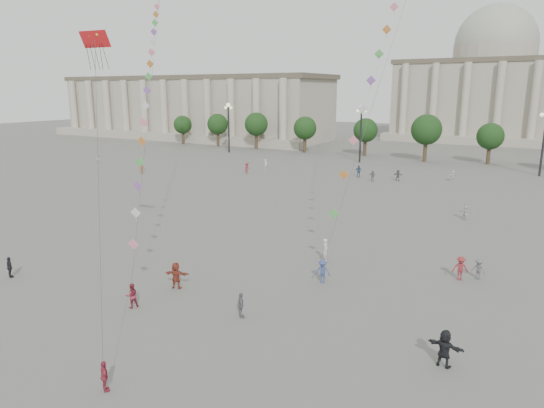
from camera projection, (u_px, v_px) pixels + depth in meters
The scene contains 27 objects.
ground at pixel (167, 352), 25.34m from camera, with size 360.00×360.00×0.00m, color #5C5A57.
hall_west at pixel (191, 107), 139.05m from camera, with size 84.00×26.22×17.20m.
hall_central at pixel (491, 87), 130.92m from camera, with size 48.30×34.30×35.50m.
tree_row at pixel (453, 134), 89.81m from camera, with size 137.12×5.12×8.00m.
lamp_post_far_west at pixel (229, 118), 104.55m from camera, with size 2.00×0.90×10.65m.
lamp_post_mid_west at pixel (361, 123), 89.93m from camera, with size 2.00×0.90×10.65m.
person_crowd_0 at pixel (359, 171), 75.77m from camera, with size 1.11×0.46×1.90m, color navy.
person_crowd_1 at pixel (98, 159), 89.74m from camera, with size 0.86×0.67×1.77m, color silver.
person_crowd_2 at pixel (141, 168), 79.02m from camera, with size 1.24×0.71×1.92m, color brown.
person_crowd_3 at pixel (445, 348), 23.84m from camera, with size 1.80×0.57×1.94m, color black.
person_crowd_4 at pixel (453, 176), 72.56m from camera, with size 1.48×0.47×1.60m, color white.
person_crowd_6 at pixel (478, 269), 34.90m from camera, with size 1.02×0.59×1.58m, color #59595D.
person_crowd_7 at pixel (466, 212), 51.09m from camera, with size 1.44×0.46×1.55m, color silver.
person_crowd_8 at pixel (460, 268), 34.77m from camera, with size 1.14×0.66×1.77m, color maroon.
person_crowd_10 at pixel (266, 165), 82.75m from camera, with size 0.66×0.44×1.82m, color silver.
person_crowd_12 at pixel (398, 175), 72.95m from camera, with size 1.56×0.50×1.68m, color #5A595E.
person_crowd_13 at pixel (326, 250), 38.42m from camera, with size 0.70×0.46×1.92m, color silver.
person_crowd_16 at pixel (372, 176), 72.32m from camera, with size 0.97×0.40×1.65m, color slate.
person_crowd_17 at pixel (247, 168), 79.11m from camera, with size 1.20×0.69×1.85m, color #9D2A3C.
tourist_0 at pixel (104, 376), 21.91m from camera, with size 0.87×0.36×1.49m, color #9A2A3C.
tourist_2 at pixel (176, 275), 33.31m from camera, with size 1.73×0.55×1.87m, color #943828.
tourist_3 at pixel (241, 305), 29.02m from camera, with size 0.93×0.39×1.59m, color slate.
tourist_4 at pixel (10, 267), 35.23m from camera, with size 0.93×0.39×1.58m, color black.
kite_flyer_0 at pixel (132, 296), 30.39m from camera, with size 0.77×0.60×1.59m, color maroon.
kite_flyer_1 at pixel (323, 271), 34.23m from camera, with size 1.12×0.64×1.73m, color navy.
dragon_kite at pixel (96, 53), 31.18m from camera, with size 6.09×5.14×20.31m.
kite_train_west at pixel (155, 28), 53.15m from camera, with size 33.31×41.47×63.89m.
Camera 1 is at (16.22, -17.05, 13.38)m, focal length 32.00 mm.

